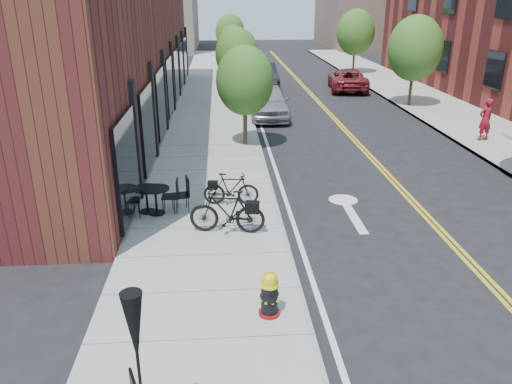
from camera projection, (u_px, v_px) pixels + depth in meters
name	position (u px, v px, depth m)	size (l,w,h in m)	color
ground	(291.00, 256.00, 11.53)	(120.00, 120.00, 0.00)	black
sidewalk_near	(210.00, 139.00, 20.65)	(4.00, 70.00, 0.12)	#9E9B93
sidewalk_far	(490.00, 134.00, 21.45)	(4.00, 70.00, 0.12)	#9E9B93
building_near	(110.00, 45.00, 22.80)	(5.00, 28.00, 7.00)	#4B1818
bg_building_left	(158.00, 1.00, 53.68)	(8.00, 14.00, 10.00)	#726656
tree_near_a	(245.00, 81.00, 18.88)	(2.20, 2.20, 3.81)	#382B1E
tree_near_b	(237.00, 54.00, 26.26)	(2.30, 2.30, 3.98)	#382B1E
tree_near_c	(233.00, 44.00, 33.75)	(2.10, 2.10, 3.67)	#382B1E
tree_near_d	(230.00, 32.00, 41.07)	(2.40, 2.40, 4.11)	#382B1E
tree_far_b	(415.00, 48.00, 25.82)	(2.80, 2.80, 4.62)	#382B1E
tree_far_c	(356.00, 32.00, 36.95)	(2.80, 2.80, 4.62)	#382B1E
fire_hydrant	(269.00, 294.00, 9.08)	(0.49, 0.49, 0.91)	maroon
bicycle_left	(227.00, 211.00, 12.23)	(0.53, 1.88, 1.13)	black
bicycle_right	(231.00, 189.00, 13.92)	(0.44, 1.55, 0.93)	black
bistro_set_b	(147.00, 196.00, 13.44)	(1.68, 0.73, 0.91)	black
bistro_set_c	(156.00, 197.00, 13.32)	(1.81, 0.90, 0.95)	black
patio_umbrella	(136.00, 339.00, 5.99)	(0.37, 0.37, 2.31)	black
parked_car_a	(268.00, 102.00, 24.35)	(1.84, 4.57, 1.56)	gray
parked_car_b	(263.00, 75.00, 32.47)	(1.62, 4.64, 1.53)	black
parked_car_c	(251.00, 68.00, 36.81)	(1.79, 4.39, 1.27)	#A3A3A7
parked_car_far	(348.00, 79.00, 31.46)	(2.22, 4.82, 1.34)	maroon
pedestrian	(485.00, 119.00, 20.03)	(0.62, 0.41, 1.71)	maroon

